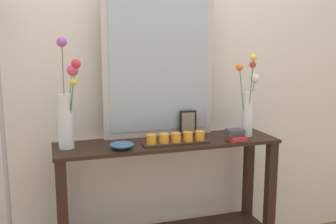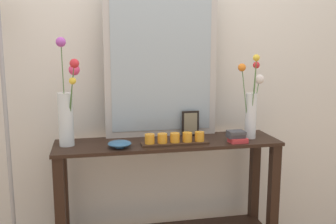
# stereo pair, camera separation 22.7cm
# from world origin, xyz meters

# --- Properties ---
(wall_back) EXTENTS (6.40, 0.08, 2.70)m
(wall_back) POSITION_xyz_m (0.00, 0.30, 1.35)
(wall_back) COLOR silver
(wall_back) RESTS_ON ground
(console_table) EXTENTS (1.34, 0.36, 0.85)m
(console_table) POSITION_xyz_m (0.00, 0.00, 0.52)
(console_table) COLOR black
(console_table) RESTS_ON ground
(mirror_leaning) EXTENTS (0.70, 0.03, 0.93)m
(mirror_leaning) POSITION_xyz_m (-0.01, 0.15, 1.32)
(mirror_leaning) COLOR #B7B2AD
(mirror_leaning) RESTS_ON console_table
(tall_vase_left) EXTENTS (0.13, 0.21, 0.61)m
(tall_vase_left) POSITION_xyz_m (-0.58, 0.02, 1.07)
(tall_vase_left) COLOR silver
(tall_vase_left) RESTS_ON console_table
(vase_right) EXTENTS (0.19, 0.15, 0.52)m
(vase_right) POSITION_xyz_m (0.52, -0.03, 1.06)
(vase_right) COLOR silver
(vase_right) RESTS_ON console_table
(candle_tray) EXTENTS (0.39, 0.09, 0.07)m
(candle_tray) POSITION_xyz_m (0.02, -0.08, 0.88)
(candle_tray) COLOR #382316
(candle_tray) RESTS_ON console_table
(picture_frame_small) EXTENTS (0.11, 0.01, 0.16)m
(picture_frame_small) POSITION_xyz_m (0.16, 0.10, 0.93)
(picture_frame_small) COLOR black
(picture_frame_small) RESTS_ON console_table
(decorative_bowl) EXTENTS (0.13, 0.13, 0.04)m
(decorative_bowl) POSITION_xyz_m (-0.30, -0.09, 0.88)
(decorative_bowl) COLOR #2D5B84
(decorative_bowl) RESTS_ON console_table
(book_stack) EXTENTS (0.12, 0.09, 0.07)m
(book_stack) POSITION_xyz_m (0.39, -0.11, 0.89)
(book_stack) COLOR #C63338
(book_stack) RESTS_ON console_table
(floor_lamp) EXTENTS (0.24, 0.24, 1.83)m
(floor_lamp) POSITION_xyz_m (-0.92, 0.07, 1.24)
(floor_lamp) COLOR #9E9EA3
(floor_lamp) RESTS_ON ground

